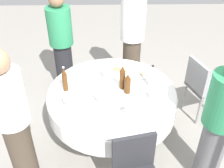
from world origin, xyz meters
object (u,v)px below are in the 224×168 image
(wine_glass_east, at_px, (128,108))
(plate_right, at_px, (83,118))
(bottle_brown_near, at_px, (122,77))
(person_south, at_px, (132,39))
(bottle_brown_south, at_px, (128,84))
(plate_far, at_px, (119,101))
(person_near, at_px, (219,123))
(person_rear, at_px, (62,44))
(chair_front, at_px, (201,84))
(person_east, at_px, (13,120))
(bottle_clear_east, at_px, (152,77))
(wine_glass_right, at_px, (106,71))
(bottle_brown_rear, at_px, (65,80))
(wine_glass_front, at_px, (66,99))
(plate_left, at_px, (117,70))
(wine_glass_west, at_px, (153,92))
(wine_glass_inner, at_px, (100,96))
(dining_table, at_px, (112,101))
(plate_north, at_px, (143,74))

(wine_glass_east, distance_m, plate_right, 0.46)
(bottle_brown_near, relative_size, person_south, 0.18)
(bottle_brown_south, bearing_deg, plate_far, 59.99)
(bottle_brown_south, relative_size, person_near, 0.17)
(bottle_brown_south, bearing_deg, person_near, 145.04)
(person_rear, xyz_separation_m, chair_front, (-1.88, 0.64, -0.29))
(bottle_brown_near, bearing_deg, person_east, 29.47)
(bottle_clear_east, height_order, wine_glass_right, bottle_clear_east)
(person_east, bearing_deg, wine_glass_east, -114.07)
(bottle_brown_rear, bearing_deg, plate_far, 159.01)
(bottle_brown_near, xyz_separation_m, wine_glass_right, (0.18, -0.18, -0.04))
(wine_glass_front, xyz_separation_m, person_rear, (0.23, -1.32, -0.04))
(bottle_brown_south, xyz_separation_m, wine_glass_front, (0.65, 0.24, -0.01))
(plate_left, height_order, person_south, person_south)
(plate_right, bearing_deg, bottle_brown_south, -137.73)
(wine_glass_west, relative_size, person_rear, 0.09)
(plate_far, distance_m, person_south, 1.28)
(person_east, bearing_deg, plate_left, -76.78)
(plate_right, height_order, chair_front, chair_front)
(wine_glass_front, height_order, wine_glass_right, wine_glass_front)
(bottle_brown_rear, xyz_separation_m, chair_front, (-1.71, -0.38, -0.37))
(wine_glass_inner, xyz_separation_m, chair_front, (-1.32, -0.64, -0.33))
(dining_table, bearing_deg, wine_glass_inner, 60.14)
(wine_glass_west, bearing_deg, person_near, 141.85)
(wine_glass_east, bearing_deg, dining_table, -70.97)
(bottle_brown_near, relative_size, plate_left, 1.30)
(plate_right, distance_m, person_near, 1.30)
(bottle_brown_near, relative_size, plate_right, 1.29)
(plate_left, relative_size, chair_front, 0.27)
(bottle_brown_near, height_order, plate_right, bottle_brown_near)
(plate_right, bearing_deg, plate_north, -132.01)
(wine_glass_right, bearing_deg, bottle_clear_east, 162.36)
(dining_table, bearing_deg, wine_glass_front, 30.55)
(bottle_brown_near, bearing_deg, wine_glass_front, 29.36)
(bottle_clear_east, xyz_separation_m, person_east, (1.40, 0.62, -0.04))
(wine_glass_west, height_order, plate_right, wine_glass_west)
(wine_glass_east, distance_m, plate_left, 0.86)
(wine_glass_front, xyz_separation_m, chair_front, (-1.66, -0.68, -0.33))
(wine_glass_front, relative_size, chair_front, 0.18)
(plate_left, bearing_deg, bottle_brown_south, 102.42)
(bottle_brown_near, xyz_separation_m, wine_glass_front, (0.59, 0.33, -0.04))
(person_south, relative_size, person_near, 1.08)
(bottle_clear_east, relative_size, chair_front, 0.33)
(bottle_clear_east, relative_size, plate_left, 1.20)
(plate_left, bearing_deg, bottle_brown_near, 97.37)
(wine_glass_right, xyz_separation_m, person_rear, (0.64, -0.80, -0.04))
(bottle_clear_east, height_order, wine_glass_inner, bottle_clear_east)
(wine_glass_inner, distance_m, person_near, 1.20)
(bottle_brown_near, distance_m, chair_front, 1.18)
(plate_north, distance_m, person_near, 1.10)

